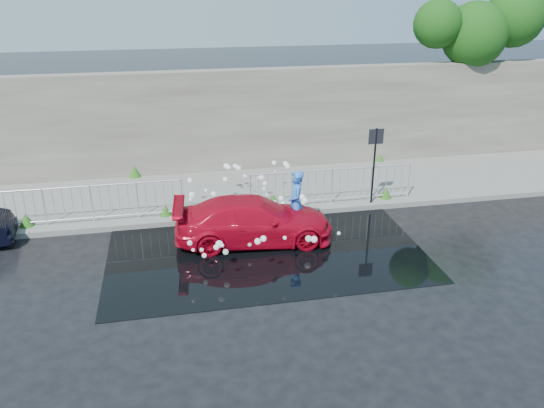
{
  "coord_description": "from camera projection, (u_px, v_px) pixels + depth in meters",
  "views": [
    {
      "loc": [
        -1.7,
        -11.0,
        6.5
      ],
      "look_at": [
        0.81,
        1.64,
        1.0
      ],
      "focal_mm": 35.0,
      "sensor_mm": 36.0,
      "label": 1
    }
  ],
  "objects": [
    {
      "name": "ground",
      "position": [
        252.0,
        271.0,
        12.78
      ],
      "size": [
        90.0,
        90.0,
        0.0
      ],
      "primitive_type": "plane",
      "color": "black",
      "rests_on": "ground"
    },
    {
      "name": "pavement",
      "position": [
        228.0,
        192.0,
        17.26
      ],
      "size": [
        30.0,
        4.0,
        0.15
      ],
      "primitive_type": "cube",
      "color": "slate",
      "rests_on": "ground"
    },
    {
      "name": "curb",
      "position": [
        236.0,
        217.0,
        15.46
      ],
      "size": [
        30.0,
        0.25,
        0.16
      ],
      "primitive_type": "cube",
      "color": "slate",
      "rests_on": "ground"
    },
    {
      "name": "retaining_wall",
      "position": [
        218.0,
        121.0,
        18.53
      ],
      "size": [
        30.0,
        0.6,
        3.5
      ],
      "primitive_type": "cube",
      "color": "#534D46",
      "rests_on": "pavement"
    },
    {
      "name": "puddle",
      "position": [
        265.0,
        249.0,
        13.77
      ],
      "size": [
        8.0,
        5.0,
        0.01
      ],
      "primitive_type": "cube",
      "color": "black",
      "rests_on": "ground"
    },
    {
      "name": "sign_post",
      "position": [
        375.0,
        154.0,
        15.65
      ],
      "size": [
        0.45,
        0.06,
        2.5
      ],
      "color": "black",
      "rests_on": "ground"
    },
    {
      "name": "tree",
      "position": [
        482.0,
        28.0,
        19.33
      ],
      "size": [
        4.97,
        2.38,
        6.3
      ],
      "color": "#332114",
      "rests_on": "ground"
    },
    {
      "name": "railing_left",
      "position": [
        92.0,
        202.0,
        14.8
      ],
      "size": [
        5.05,
        0.05,
        1.1
      ],
      "color": "silver",
      "rests_on": "pavement"
    },
    {
      "name": "railing_right",
      "position": [
        332.0,
        185.0,
        16.05
      ],
      "size": [
        5.05,
        0.05,
        1.1
      ],
      "color": "silver",
      "rests_on": "pavement"
    },
    {
      "name": "weeds",
      "position": [
        216.0,
        192.0,
        16.6
      ],
      "size": [
        12.17,
        3.93,
        0.4
      ],
      "color": "#194612",
      "rests_on": "pavement"
    },
    {
      "name": "water_spray",
      "position": [
        248.0,
        200.0,
        15.06
      ],
      "size": [
        3.64,
        5.69,
        1.08
      ],
      "color": "white",
      "rests_on": "ground"
    },
    {
      "name": "red_car",
      "position": [
        254.0,
        220.0,
        14.01
      ],
      "size": [
        4.27,
        1.99,
        1.21
      ],
      "primitive_type": "imported",
      "rotation": [
        0.0,
        0.0,
        1.5
      ],
      "color": "#B2071D",
      "rests_on": "ground"
    },
    {
      "name": "person",
      "position": [
        296.0,
        203.0,
        14.32
      ],
      "size": [
        0.49,
        0.7,
        1.81
      ],
      "primitive_type": "imported",
      "rotation": [
        0.0,
        0.0,
        -1.66
      ],
      "color": "blue",
      "rests_on": "ground"
    }
  ]
}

